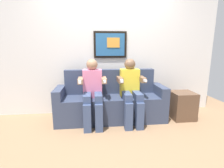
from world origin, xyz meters
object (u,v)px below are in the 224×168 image
at_px(couch, 111,103).
at_px(person_on_left, 93,90).
at_px(side_table_right, 182,105).
at_px(person_on_right, 131,89).

bearing_deg(couch, person_on_left, -152.75).
bearing_deg(side_table_right, person_on_left, -177.85).
xyz_separation_m(person_on_right, side_table_right, (0.99, 0.06, -0.36)).
bearing_deg(person_on_right, person_on_left, 180.00).
height_order(couch, person_on_right, person_on_right).
height_order(person_on_left, side_table_right, person_on_left).
bearing_deg(couch, person_on_right, -27.26).
distance_m(person_on_right, side_table_right, 1.05).
xyz_separation_m(couch, person_on_left, (-0.33, -0.17, 0.29)).
xyz_separation_m(couch, side_table_right, (1.32, -0.11, -0.06)).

